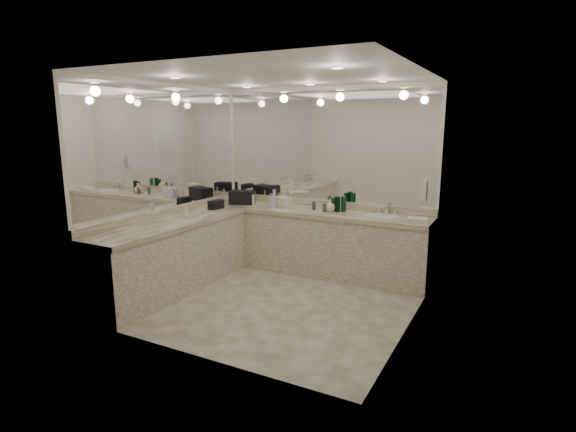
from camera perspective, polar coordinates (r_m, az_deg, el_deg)
The scene contains 35 objects.
floor at distance 5.52m, azimuth -1.73°, elevation -10.57°, with size 3.20×3.20×0.00m, color beige.
ceiling at distance 5.14m, azimuth -1.92°, elevation 17.36°, with size 3.20×3.20×0.00m, color white.
wall_back at distance 6.51m, azimuth 4.70°, elevation 4.65°, with size 3.20×0.02×2.60m, color silver.
wall_left at distance 6.11m, azimuth -15.03°, elevation 3.84°, with size 0.02×3.00×2.60m, color silver.
wall_right at distance 4.61m, azimuth 15.77°, elevation 1.38°, with size 0.02×3.00×2.60m, color silver.
vanity_back_base at distance 6.41m, azimuth 3.52°, elevation -3.47°, with size 3.20×0.60×0.84m, color silver.
vanity_back_top at distance 6.30m, azimuth 3.53°, elevation 0.47°, with size 3.20×0.64×0.06m, color beige.
vanity_left_base at distance 5.88m, azimuth -14.39°, elevation -5.21°, with size 0.60×2.40×0.84m, color silver.
vanity_left_top at distance 5.76m, azimuth -14.54°, elevation -0.93°, with size 0.64×2.42×0.06m, color beige.
backsplash_back at distance 6.54m, azimuth 4.58°, elevation 1.59°, with size 3.20×0.04×0.10m, color beige.
backsplash_left at distance 6.16m, azimuth -14.72°, elevation 0.60°, with size 0.04×3.00×0.10m, color beige.
mirror_back at distance 6.46m, azimuth 4.73°, elevation 8.82°, with size 3.12×0.01×1.55m, color white.
mirror_left at distance 6.06m, azimuth -15.18°, elevation 8.29°, with size 0.01×2.92×1.55m, color white.
sink at distance 5.98m, azimuth 11.90°, elevation -0.11°, with size 0.44×0.44×0.03m, color white.
faucet at distance 6.17m, azimuth 12.46°, elevation 0.93°, with size 0.24×0.16×0.14m, color silver.
wall_phone at distance 5.29m, azimuth 16.92°, elevation 3.13°, with size 0.06×0.10×0.24m, color white.
door at distance 4.19m, azimuth 13.97°, elevation -3.03°, with size 0.02×0.82×2.10m, color white.
black_toiletry_bag at distance 6.81m, azimuth -5.87°, elevation 2.39°, with size 0.35×0.22×0.20m, color black.
black_bag_spill at distance 6.45m, azimuth -9.13°, elevation 1.46°, with size 0.11×0.24×0.13m, color black.
cream_cosmetic_case at distance 6.51m, azimuth -0.58°, elevation 1.77°, with size 0.25×0.15×0.14m, color beige.
hand_towel at distance 5.79m, azimuth 16.12°, elevation -0.44°, with size 0.25×0.16×0.04m, color white.
lotion_left at distance 5.96m, azimuth -12.85°, elevation 0.50°, with size 0.06×0.06×0.13m, color white.
soap_bottle_a at distance 6.63m, azimuth -2.22°, elevation 2.11°, with size 0.07×0.07×0.18m, color beige.
soap_bottle_b at distance 6.48m, azimuth -1.94°, elevation 2.00°, with size 0.09×0.09×0.21m, color #B9B5D2.
soap_bottle_c at distance 6.20m, azimuth 5.39°, elevation 1.38°, with size 0.14×0.14×0.18m, color #FBEF9C.
green_bottle_0 at distance 6.21m, azimuth 5.73°, elevation 1.43°, with size 0.07×0.07×0.19m, color #115430.
green_bottle_1 at distance 6.22m, azimuth 6.17°, elevation 1.47°, with size 0.06×0.06×0.19m, color #115430.
green_bottle_2 at distance 6.19m, azimuth 6.30°, elevation 1.51°, with size 0.07×0.07×0.21m, color #115430.
green_bottle_3 at distance 6.22m, azimuth 7.07°, elevation 1.50°, with size 0.07×0.07×0.20m, color #115430.
amenity_bottle_0 at distance 6.73m, azimuth -4.54°, elevation 2.07°, with size 0.06×0.06×0.15m, color white.
amenity_bottle_1 at distance 6.17m, azimuth 4.62°, elevation 1.07°, with size 0.05×0.05×0.12m, color #3F3F4C.
amenity_bottle_2 at distance 6.24m, azimuth 4.55°, elevation 1.02°, with size 0.06×0.06×0.08m, color #E0B28C.
amenity_bottle_3 at distance 6.86m, azimuth -4.70°, elevation 2.22°, with size 0.06×0.06×0.14m, color silver.
amenity_bottle_4 at distance 7.02m, azimuth -5.60°, elevation 2.30°, with size 0.04×0.04×0.11m, color white.
amenity_bottle_5 at distance 6.31m, azimuth 3.30°, elevation 1.31°, with size 0.05×0.05×0.12m, color #3F3F4C.
Camera 1 is at (2.52, -4.45, 2.08)m, focal length 28.00 mm.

